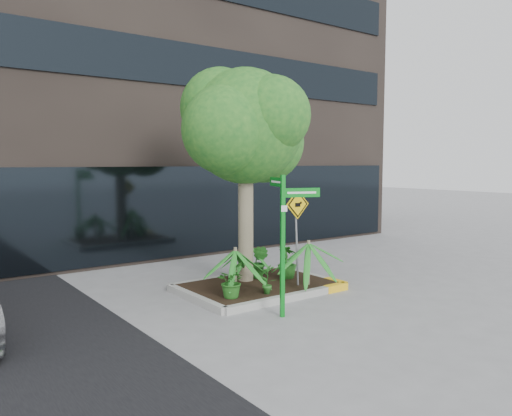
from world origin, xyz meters
TOP-DOWN VIEW (x-y plane):
  - ground at (0.00, 0.00)m, footprint 80.00×80.00m
  - building at (0.50, 8.50)m, footprint 18.00×8.00m
  - planter at (0.23, 0.27)m, footprint 3.35×2.36m
  - tree at (0.16, 0.74)m, footprint 3.29×2.92m
  - palm_front at (1.03, -0.42)m, footprint 1.10×1.10m
  - palm_left at (-0.54, 0.11)m, footprint 1.02×1.02m
  - palm_back at (0.41, 0.95)m, footprint 0.93×0.93m
  - shrub_a at (-0.93, -0.29)m, footprint 0.83×0.83m
  - shrub_b at (1.05, 0.32)m, footprint 0.54×0.54m
  - shrub_c at (-0.17, -0.50)m, footprint 0.35×0.35m
  - shrub_d at (0.52, 0.68)m, footprint 0.56×0.56m
  - street_sign_post at (-0.54, -1.47)m, footprint 0.73×0.93m
  - cattle_sign at (0.81, -0.29)m, footprint 0.64×0.15m

SIDE VIEW (x-z plane):
  - ground at x=0.00m, z-range 0.00..0.00m
  - planter at x=0.23m, z-range 0.03..0.18m
  - shrub_c at x=-0.17m, z-range 0.15..0.77m
  - shrub_a at x=-0.93m, z-range 0.15..0.81m
  - shrub_d at x=0.52m, z-range 0.15..0.92m
  - shrub_b at x=1.05m, z-range 0.15..0.92m
  - palm_back at x=0.41m, z-range 0.40..1.44m
  - palm_left at x=-0.54m, z-range 0.43..1.57m
  - palm_front at x=1.03m, z-range 0.45..1.67m
  - cattle_sign at x=0.81m, z-range 0.52..2.60m
  - street_sign_post at x=-0.54m, z-range 0.31..2.90m
  - tree at x=0.16m, z-range 1.14..6.07m
  - building at x=0.50m, z-range 0.00..15.00m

